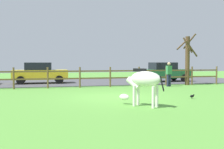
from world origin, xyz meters
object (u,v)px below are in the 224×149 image
object	(u,v)px
bare_tree	(187,58)
parked_car_green	(164,72)
crow_on_grass	(192,96)
zebra	(143,82)
parked_car_yellow	(40,73)
visitor_near_fence	(169,73)

from	to	relation	value
bare_tree	parked_car_green	size ratio (longest dim) A/B	0.91
crow_on_grass	bare_tree	bearing A→B (deg)	61.81
zebra	parked_car_yellow	world-z (taller)	parked_car_yellow
crow_on_grass	visitor_near_fence	xyz separation A→B (m)	(1.75, 5.89, 0.78)
zebra	parked_car_green	size ratio (longest dim) A/B	0.39
zebra	visitor_near_fence	distance (m)	8.61
parked_car_yellow	parked_car_green	world-z (taller)	same
crow_on_grass	visitor_near_fence	bearing A→B (deg)	73.48
zebra	visitor_near_fence	world-z (taller)	visitor_near_fence
parked_car_green	parked_car_yellow	bearing A→B (deg)	176.90
parked_car_yellow	parked_car_green	xyz separation A→B (m)	(9.88, -0.54, 0.00)
bare_tree	zebra	world-z (taller)	bare_tree
zebra	crow_on_grass	bearing A→B (deg)	25.92
parked_car_yellow	parked_car_green	distance (m)	9.90
zebra	crow_on_grass	size ratio (longest dim) A/B	7.46
bare_tree	parked_car_yellow	world-z (taller)	bare_tree
bare_tree	parked_car_yellow	bearing A→B (deg)	160.80
zebra	bare_tree	bearing A→B (deg)	51.36
zebra	parked_car_green	world-z (taller)	parked_car_green
parked_car_green	visitor_near_fence	world-z (taller)	visitor_near_fence
bare_tree	crow_on_grass	distance (m)	7.73
visitor_near_fence	bare_tree	bearing A→B (deg)	22.27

